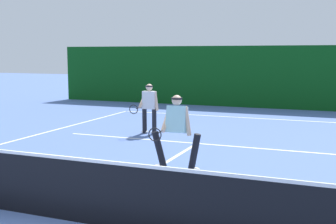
# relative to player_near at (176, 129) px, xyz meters

# --- Properties ---
(ground_plane) EXTENTS (80.00, 80.00, 0.00)m
(ground_plane) POSITION_rel_player_near_xyz_m (-0.45, -3.39, -0.91)
(ground_plane) COLOR #4F6AA8
(court_line_baseline_far) EXTENTS (10.22, 0.10, 0.01)m
(court_line_baseline_far) POSITION_rel_player_near_xyz_m (-0.45, 8.38, -0.91)
(court_line_baseline_far) COLOR white
(court_line_baseline_far) RESTS_ON ground_plane
(court_line_service) EXTENTS (8.33, 0.10, 0.01)m
(court_line_service) POSITION_rel_player_near_xyz_m (-0.45, 2.87, -0.91)
(court_line_service) COLOR white
(court_line_service) RESTS_ON ground_plane
(court_line_centre) EXTENTS (0.10, 6.40, 0.01)m
(court_line_centre) POSITION_rel_player_near_xyz_m (-0.45, -0.19, -0.91)
(court_line_centre) COLOR white
(court_line_centre) RESTS_ON ground_plane
(tennis_net) EXTENTS (11.20, 0.09, 1.06)m
(tennis_net) POSITION_rel_player_near_xyz_m (-0.45, -3.39, -0.40)
(tennis_net) COLOR #1E4723
(tennis_net) RESTS_ON ground_plane
(player_near) EXTENTS (1.13, 0.89, 1.66)m
(player_near) POSITION_rel_player_near_xyz_m (0.00, 0.00, 0.00)
(player_near) COLOR black
(player_near) RESTS_ON ground_plane
(player_far) EXTENTS (0.72, 0.87, 1.59)m
(player_far) POSITION_rel_player_near_xyz_m (-2.36, 3.78, -0.04)
(player_far) COLOR black
(player_far) RESTS_ON ground_plane
(tennis_ball) EXTENTS (0.07, 0.07, 0.07)m
(tennis_ball) POSITION_rel_player_near_xyz_m (-1.74, -1.32, -0.88)
(tennis_ball) COLOR #D1E033
(tennis_ball) RESTS_ON ground_plane
(tennis_ball_extra) EXTENTS (0.07, 0.07, 0.07)m
(tennis_ball_extra) POSITION_rel_player_near_xyz_m (-0.45, 2.57, -0.88)
(tennis_ball_extra) COLOR #D1E033
(tennis_ball_extra) RESTS_ON ground_plane
(back_fence_windscreen) EXTENTS (20.90, 0.12, 2.90)m
(back_fence_windscreen) POSITION_rel_player_near_xyz_m (-0.45, 11.80, 0.54)
(back_fence_windscreen) COLOR #0C4414
(back_fence_windscreen) RESTS_ON ground_plane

